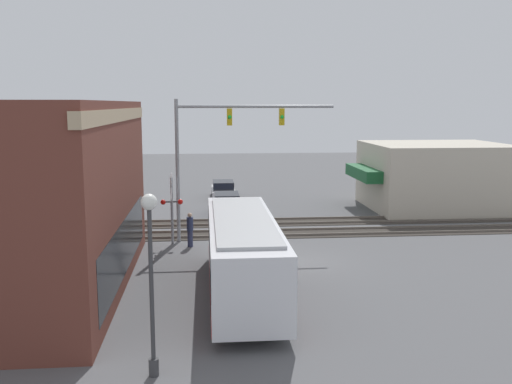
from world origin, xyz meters
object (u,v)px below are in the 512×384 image
Objects in this scene: streetlamp at (151,270)px; parked_car_white at (223,190)px; pedestrian_near_bus at (281,262)px; pedestrian_at_crossing at (190,229)px; parked_car_blue at (227,205)px; city_bus at (242,252)px; crossing_signal at (172,202)px.

parked_car_white is at bearing -5.51° from streetlamp.
streetlamp is 1.16× the size of parked_car_white.
pedestrian_near_bus is (-21.83, -1.72, 0.19)m from parked_car_white.
parked_car_blue is at bearing -14.82° from pedestrian_at_crossing.
pedestrian_at_crossing reaches higher than parked_car_white.
parked_car_blue is at bearing -7.21° from streetlamp.
city_bus is 6.05× the size of pedestrian_at_crossing.
streetlamp is at bearing 174.49° from parked_car_white.
parked_car_blue reaches higher than parked_car_white.
crossing_signal is at bearing 1.17° from streetlamp.
city_bus is at bearing -159.33° from crossing_signal.
pedestrian_at_crossing is at bearing 15.97° from city_bus.
city_bus is at bearing -23.80° from streetlamp.
pedestrian_near_bus is (8.13, -4.61, -2.21)m from streetlamp.
crossing_signal is at bearing 157.77° from parked_car_blue.
streetlamp is 1.16× the size of parked_car_blue.
pedestrian_near_bus is at bearing -29.57° from streetlamp.
streetlamp reaches higher than parked_car_blue.
pedestrian_near_bus is at bearing -173.31° from parked_car_blue.
parked_car_blue is 1.00× the size of parked_car_white.
streetlamp is 3.12× the size of pedestrian_near_bus.
streetlamp reaches higher than pedestrian_at_crossing.
city_bus is 6.70× the size of pedestrian_near_bus.
crossing_signal is at bearing 20.67° from city_bus.
streetlamp reaches higher than parked_car_white.
streetlamp is 2.81× the size of pedestrian_at_crossing.
city_bus is 9.07m from crossing_signal.
pedestrian_at_crossing is at bearing 165.18° from parked_car_blue.
streetlamp is 23.14m from parked_car_blue.
crossing_signal is 15.37m from parked_car_white.
pedestrian_at_crossing is at bearing 171.82° from parked_car_white.
streetlamp is 9.61m from pedestrian_near_bus.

